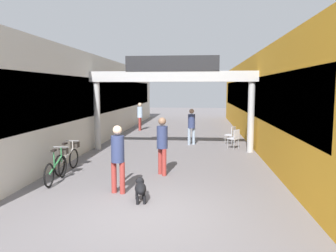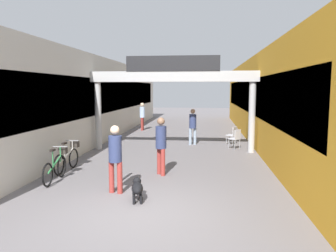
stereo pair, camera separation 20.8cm
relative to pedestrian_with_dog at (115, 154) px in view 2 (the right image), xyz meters
The scene contains 14 objects.
ground_plane 1.86m from the pedestrian_with_dog, 55.21° to the right, with size 80.00×80.00×0.00m, color slate.
storefront_left 10.65m from the pedestrian_with_dog, 113.39° to the left, with size 3.00×26.00×4.24m.
storefront_right 11.47m from the pedestrian_with_dog, 58.40° to the left, with size 3.00×26.00×4.24m.
arcade_sign_gateway 6.32m from the pedestrian_with_dog, 81.54° to the left, with size 7.40×0.47×4.08m.
pedestrian_with_dog is the anchor object (origin of this frame).
pedestrian_companion 2.14m from the pedestrian_with_dog, 64.34° to the left, with size 0.48×0.48×1.82m.
pedestrian_carrying_crate 7.80m from the pedestrian_with_dog, 77.53° to the left, with size 0.45×0.45×1.74m.
pedestrian_elderly_walking 12.95m from the pedestrian_with_dog, 98.05° to the left, with size 0.34×0.38×1.80m.
dog_on_leash 1.10m from the pedestrian_with_dog, 37.48° to the right, with size 0.41×0.74×0.52m.
bicycle_green_nearest 2.33m from the pedestrian_with_dog, 155.75° to the left, with size 0.46×1.69×0.98m.
bicycle_silver_second 3.10m from the pedestrian_with_dog, 136.42° to the left, with size 0.46×1.69×0.98m.
bollard_post_metal 1.15m from the pedestrian_with_dog, 99.70° to the left, with size 0.10×0.10×0.97m.
cafe_chair_aluminium_nearer 7.58m from the pedestrian_with_dog, 61.19° to the left, with size 0.57×0.57×0.89m.
cafe_chair_aluminium_farther 8.61m from the pedestrian_with_dog, 65.15° to the left, with size 0.55×0.55×0.89m.
Camera 2 is at (1.42, -6.80, 2.70)m, focal length 35.00 mm.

